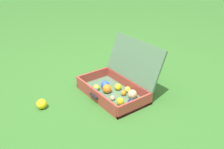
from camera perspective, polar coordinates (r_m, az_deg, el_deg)
ground_plane at (r=2.45m, az=-0.33°, el=-4.23°), size 16.00×16.00×0.00m
open_suitcase at (r=2.40m, az=1.44°, el=-1.96°), size 0.66×0.54×0.47m
stray_ball_on_grass at (r=2.30m, az=-15.06°, el=-6.19°), size 0.09×0.09×0.09m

